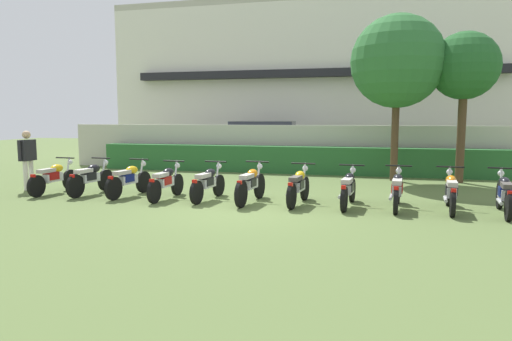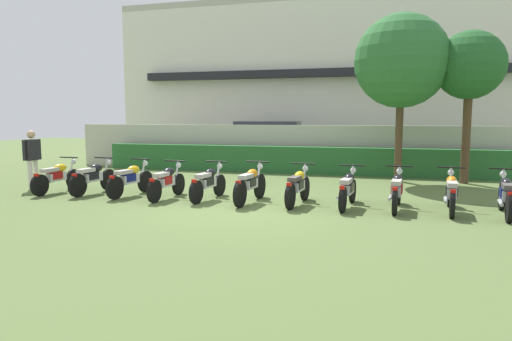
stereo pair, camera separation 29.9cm
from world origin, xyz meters
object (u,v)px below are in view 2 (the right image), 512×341
Objects in this scene: motorcycle_in_row_9 at (451,192)px; motorcycle_in_row_10 at (506,195)px; motorcycle_in_row_7 at (348,188)px; motorcycle_in_row_8 at (397,190)px; parked_car at (271,143)px; motorcycle_in_row_0 at (57,177)px; motorcycle_in_row_2 at (130,179)px; motorcycle_in_row_5 at (250,184)px; tree_near_inspector at (402,61)px; tree_far_side at (470,67)px; motorcycle_in_row_3 at (167,182)px; inspector_person at (32,154)px; motorcycle_in_row_6 at (298,186)px; motorcycle_in_row_4 at (208,182)px; motorcycle_in_row_1 at (93,177)px.

motorcycle_in_row_9 is 1.05m from motorcycle_in_row_10.
motorcycle_in_row_8 is at bearing -83.43° from motorcycle_in_row_7.
motorcycle_in_row_0 is at bearing -117.66° from parked_car.
motorcycle_in_row_2 is (-1.70, -8.70, -0.49)m from parked_car.
parked_car reaches higher than motorcycle_in_row_5.
tree_near_inspector is (5.16, -3.90, 2.88)m from parked_car.
motorcycle_in_row_10 is at bearing -89.73° from tree_far_side.
tree_far_side reaches higher than motorcycle_in_row_3.
inspector_person is (-8.97, 0.32, 0.56)m from motorcycle_in_row_7.
motorcycle_in_row_6 is at bearing 96.23° from motorcycle_in_row_7.
motorcycle_in_row_5 is 1.14× the size of inspector_person.
parked_car is at bearing -1.32° from motorcycle_in_row_3.
motorcycle_in_row_1 is at bearing 95.71° from motorcycle_in_row_4.
inspector_person is at bearing -124.44° from parked_car.
motorcycle_in_row_1 is 1.00× the size of motorcycle_in_row_4.
tree_near_inspector is at bearing 16.86° from motorcycle_in_row_9.
motorcycle_in_row_2 is at bearing 94.82° from motorcycle_in_row_8.
motorcycle_in_row_4 is 4.52m from motorcycle_in_row_8.
motorcycle_in_row_4 is 0.93× the size of motorcycle_in_row_10.
motorcycle_in_row_1 is 0.94× the size of motorcycle_in_row_5.
tree_far_side is 2.42× the size of motorcycle_in_row_10.
parked_car is 2.47× the size of motorcycle_in_row_8.
motorcycle_in_row_10 is (8.89, -0.11, 0.00)m from motorcycle_in_row_2.
motorcycle_in_row_4 is 5.65m from motorcycle_in_row_9.
motorcycle_in_row_1 is (-8.00, -4.79, -3.37)m from tree_near_inspector.
inspector_person is at bearing 86.89° from motorcycle_in_row_3.
motorcycle_in_row_9 is at bearing -78.39° from tree_near_inspector.
motorcycle_in_row_9 is at bearing -83.51° from motorcycle_in_row_8.
tree_far_side is at bearing -18.78° from motorcycle_in_row_8.
motorcycle_in_row_6 is 4.41m from motorcycle_in_row_10.
motorcycle_in_row_9 is (10.07, 0.09, 0.00)m from motorcycle_in_row_0.
motorcycle_in_row_8 reaches higher than motorcycle_in_row_7.
motorcycle_in_row_4 is 0.97× the size of motorcycle_in_row_8.
inspector_person reaches higher than motorcycle_in_row_0.
motorcycle_in_row_10 is (2.17, -0.10, 0.01)m from motorcycle_in_row_8.
motorcycle_in_row_2 is at bearing -4.88° from inspector_person.
motorcycle_in_row_2 is 5.64m from motorcycle_in_row_7.
tree_far_side reaches higher than motorcycle_in_row_10.
motorcycle_in_row_4 is 3.44m from motorcycle_in_row_7.
tree_far_side is 2.58× the size of motorcycle_in_row_3.
tree_far_side is at bearing -31.77° from parked_car.
tree_far_side is 2.52× the size of motorcycle_in_row_7.
inspector_person reaches higher than motorcycle_in_row_3.
tree_far_side is at bearing -63.73° from motorcycle_in_row_0.
tree_far_side reaches higher than motorcycle_in_row_0.
motorcycle_in_row_5 is (2.20, 0.04, 0.02)m from motorcycle_in_row_3.
motorcycle_in_row_10 is (10.03, -0.13, -0.00)m from motorcycle_in_row_1.
motorcycle_in_row_5 is (-5.54, -4.97, -3.15)m from tree_far_side.
motorcycle_in_row_4 is at bearing -86.97° from motorcycle_in_row_0.
tree_near_inspector is at bearing -47.39° from motorcycle_in_row_2.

